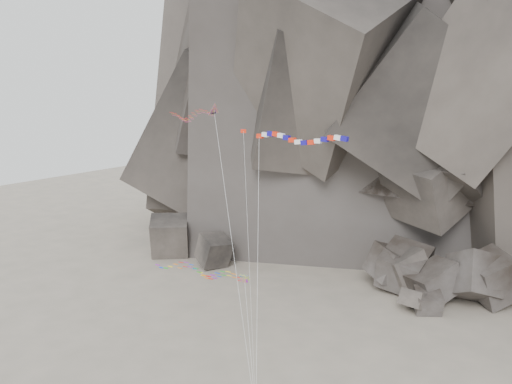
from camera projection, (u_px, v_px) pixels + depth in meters
The scene contains 7 objects.
ground at pixel (234, 382), 60.53m from camera, with size 260.00×260.00×0.00m, color gray.
headland at pixel (445, 26), 109.87m from camera, with size 110.00×70.00×84.00m, color #4F4741, non-canonical shape.
boulder_field at pixel (373, 273), 87.11m from camera, with size 62.52×17.49×9.23m.
delta_kite at pixel (189, 115), 61.67m from camera, with size 18.36×9.36×27.73m.
banner_kite at pixel (299, 140), 55.40m from camera, with size 10.39×10.31×24.88m.
parafoil_kite at pixel (196, 269), 63.45m from camera, with size 19.64×8.44×9.87m.
pennant_kite at pixel (245, 184), 58.56m from camera, with size 9.20×11.00×24.81m.
Camera 1 is at (32.85, -45.03, 31.15)m, focal length 40.00 mm.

